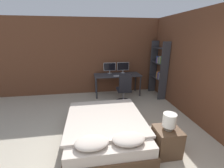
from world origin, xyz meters
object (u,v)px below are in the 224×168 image
Objects in this scene: desk at (117,77)px; monitor_right at (123,67)px; computer_mouse at (126,75)px; office_chair at (124,92)px; monitor_left at (110,67)px; bedside_lamp at (169,120)px; bookshelf at (160,67)px; bed at (106,129)px; keyboard at (119,76)px; nightstand at (167,141)px.

monitor_right is at bearing 41.85° from desk.
computer_mouse is 0.07× the size of office_chair.
monitor_left reaches higher than office_chair.
bookshelf is (1.08, 2.67, 0.37)m from bedside_lamp.
computer_mouse reaches higher than desk.
bed is 1.15× the size of desk.
desk is at bearing -41.85° from monitor_left.
monitor_left is at bearing 100.25° from bedside_lamp.
computer_mouse reaches higher than keyboard.
office_chair is (-0.27, 2.26, -0.31)m from bedside_lamp.
computer_mouse reaches higher than bed.
nightstand is 7.37× the size of computer_mouse.
computer_mouse is at bearing 91.48° from bedside_lamp.
bedside_lamp is 2.29m from office_chair.
monitor_right is at bearing 91.49° from bedside_lamp.
office_chair is (0.78, 1.67, 0.15)m from bed.
computer_mouse is at bearing 0.00° from keyboard.
desk is at bearing 165.61° from bookshelf.
bed is at bearing -115.13° from office_chair.
nightstand is at bearing -112.01° from bookshelf.
bedside_lamp is 2.83m from keyboard.
computer_mouse is at bearing 173.03° from bookshelf.
computer_mouse is (0.26, -0.22, 0.10)m from desk.
desk is 0.83m from office_chair.
nightstand is 3.08m from desk.
bedside_lamp reaches higher than nightstand.
desk is at bearing 90.00° from keyboard.
computer_mouse is (0.98, 2.22, 0.55)m from bed.
monitor_right is (0.50, 0.00, 0.00)m from monitor_left.
desk is at bearing 96.34° from bedside_lamp.
bedside_lamp is at bearing -79.75° from monitor_left.
keyboard is (0.72, 2.22, 0.54)m from bed.
computer_mouse is (0.52, -0.45, -0.21)m from monitor_left.
nightstand is 2.99m from bookshelf.
bed is 3.09m from bookshelf.
computer_mouse is (0.01, -0.45, -0.21)m from monitor_right.
office_chair is (-0.20, -0.55, -0.40)m from computer_mouse.
computer_mouse is 0.04× the size of bookshelf.
bedside_lamp is 3.32m from monitor_left.
office_chair reaches higher than bed.
desk is at bearing -138.15° from monitor_right.
bedside_lamp is 2.81m from computer_mouse.
bookshelf is (1.35, 0.41, 0.68)m from office_chair.
bed is at bearing -113.79° from computer_mouse.
nightstand is at bearing 90.00° from bedside_lamp.
bed is at bearing -99.86° from monitor_left.
monitor_left is 1.29× the size of keyboard.
desk is 1.51m from bookshelf.
bookshelf is at bearing 16.91° from office_chair.
desk is (-0.34, 3.03, 0.42)m from nightstand.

